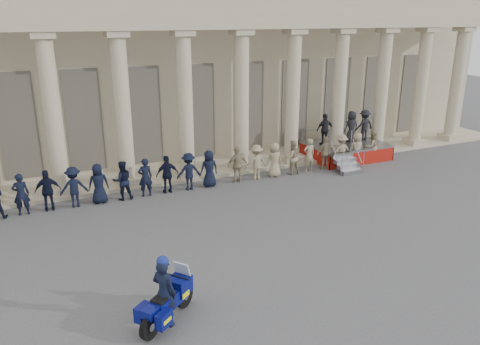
# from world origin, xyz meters

# --- Properties ---
(ground) EXTENTS (90.00, 90.00, 0.00)m
(ground) POSITION_xyz_m (0.00, 0.00, 0.00)
(ground) COLOR #49494B
(ground) RESTS_ON ground
(building) EXTENTS (40.00, 12.50, 9.00)m
(building) POSITION_xyz_m (-0.00, 14.74, 4.52)
(building) COLOR tan
(building) RESTS_ON ground
(officer_rank) EXTENTS (21.75, 0.59, 1.56)m
(officer_rank) POSITION_xyz_m (-0.06, 6.71, 0.78)
(officer_rank) COLOR black
(officer_rank) RESTS_ON ground
(reviewing_stand) EXTENTS (3.78, 3.74, 2.32)m
(reviewing_stand) POSITION_xyz_m (9.65, 7.78, 1.17)
(reviewing_stand) COLOR gray
(reviewing_stand) RESTS_ON ground
(motorcycle) EXTENTS (1.63, 1.42, 1.25)m
(motorcycle) POSITION_xyz_m (-2.32, -1.51, 0.54)
(motorcycle) COLOR black
(motorcycle) RESTS_ON ground
(rider) EXTENTS (0.69, 0.73, 1.76)m
(rider) POSITION_xyz_m (-2.40, -1.57, 0.88)
(rider) COLOR black
(rider) RESTS_ON ground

